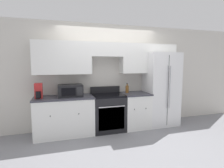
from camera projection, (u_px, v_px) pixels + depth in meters
ground_plane at (116, 134)px, 4.03m from camera, size 12.00×12.00×0.00m
wall_back at (109, 69)px, 4.42m from camera, size 8.00×0.39×2.60m
lower_cabinets_left at (65, 116)px, 3.96m from camera, size 1.31×0.64×0.88m
lower_cabinets_right at (135, 110)px, 4.45m from camera, size 0.68×0.64×0.88m
oven_range at (108, 112)px, 4.25m from camera, size 0.77×0.65×1.04m
refrigerator at (160, 89)px, 4.63m from camera, size 0.83×0.71×1.90m
microwave at (70, 90)px, 3.97m from camera, size 0.54×0.41×0.26m
bottle at (127, 89)px, 4.43m from camera, size 0.08×0.08×0.25m
paper_towel_holder at (39, 91)px, 3.70m from camera, size 0.16×0.21×0.32m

